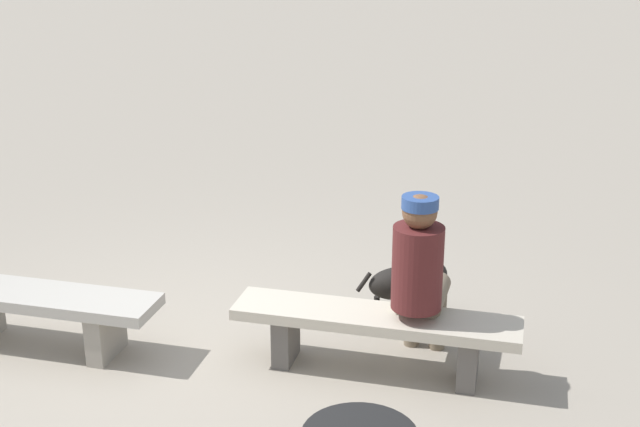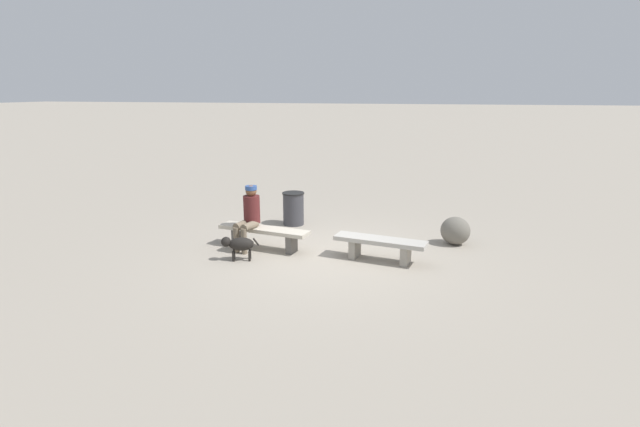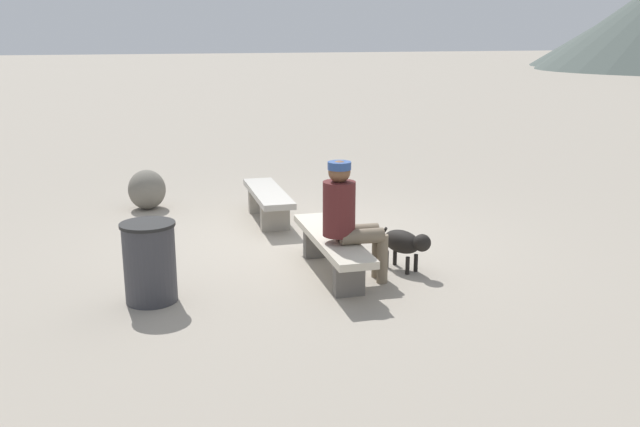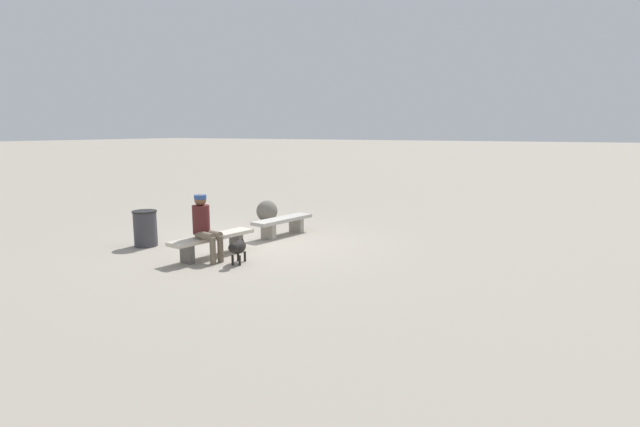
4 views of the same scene
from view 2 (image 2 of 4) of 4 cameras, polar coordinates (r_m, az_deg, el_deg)
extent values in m
cube|color=#9E9384|center=(9.29, 0.61, -5.14)|extent=(210.00, 210.00, 0.06)
cube|color=gray|center=(8.94, 9.94, -4.79)|extent=(0.18, 0.38, 0.34)
cube|color=gray|center=(9.20, 4.08, -4.05)|extent=(0.18, 0.38, 0.34)
cube|color=#B2ADA3|center=(9.00, 7.01, -3.15)|extent=(1.73, 0.67, 0.08)
cube|color=#605B56|center=(9.44, -3.33, -3.53)|extent=(0.16, 0.31, 0.35)
cube|color=#605B56|center=(10.04, -9.54, -2.63)|extent=(0.16, 0.31, 0.35)
cube|color=beige|center=(9.67, -6.57, -1.86)|extent=(1.91, 0.68, 0.07)
cylinder|color=#511E1E|center=(9.70, -7.95, 0.49)|extent=(0.32, 0.32, 0.54)
sphere|color=brown|center=(9.62, -8.03, 2.63)|extent=(0.22, 0.22, 0.22)
cylinder|color=#2D4C8C|center=(9.61, -8.04, 2.98)|extent=(0.23, 0.23, 0.08)
cylinder|color=#756651|center=(9.64, -9.04, -1.30)|extent=(0.23, 0.45, 0.15)
cylinder|color=#756651|center=(9.54, -9.71, -3.06)|extent=(0.11, 0.11, 0.50)
cylinder|color=#756651|center=(9.54, -8.16, -1.43)|extent=(0.23, 0.45, 0.15)
cylinder|color=#756651|center=(9.45, -8.83, -3.21)|extent=(0.11, 0.11, 0.50)
ellipsoid|color=black|center=(9.09, -9.15, -3.53)|extent=(0.51, 0.37, 0.24)
sphere|color=black|center=(9.10, -10.88, -3.25)|extent=(0.18, 0.18, 0.18)
cylinder|color=black|center=(9.11, -10.05, -4.96)|extent=(0.04, 0.04, 0.19)
cylinder|color=black|center=(9.23, -9.97, -4.69)|extent=(0.04, 0.04, 0.19)
cylinder|color=black|center=(9.08, -8.21, -4.94)|extent=(0.04, 0.04, 0.19)
cylinder|color=black|center=(9.20, -8.14, -4.67)|extent=(0.04, 0.04, 0.19)
cylinder|color=black|center=(9.05, -7.46, -3.29)|extent=(0.12, 0.07, 0.15)
cylinder|color=#38383D|center=(11.35, -3.11, 0.50)|extent=(0.48, 0.48, 0.73)
cylinder|color=black|center=(11.27, -3.13, 2.38)|extent=(0.51, 0.51, 0.03)
ellipsoid|color=#6B665B|center=(10.27, 15.48, -1.94)|extent=(0.72, 0.67, 0.57)
camera|label=1|loc=(14.02, 0.24, 13.36)|focal=47.34mm
camera|label=3|loc=(14.90, -25.31, 10.34)|focal=38.06mm
camera|label=4|loc=(10.98, -63.33, 3.23)|focal=28.08mm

